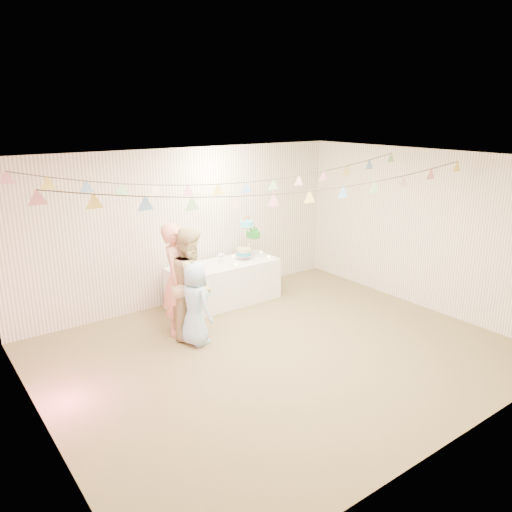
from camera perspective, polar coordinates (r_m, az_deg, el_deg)
floor at (r=6.93m, az=2.63°, el=-10.97°), size 6.00×6.00×0.00m
ceiling at (r=6.18m, az=2.95°, el=10.97°), size 6.00×6.00×0.00m
back_wall at (r=8.46m, az=-7.95°, el=3.36°), size 6.00×6.00×0.00m
front_wall at (r=4.88m, az=21.74°, el=-7.51°), size 6.00×6.00×0.00m
left_wall at (r=5.20m, az=-24.01°, el=-6.30°), size 5.00×5.00×0.00m
right_wall at (r=8.59m, az=18.55°, el=2.86°), size 5.00×5.00×0.00m
table at (r=8.50m, az=-3.69°, el=-3.11°), size 1.88×0.75×0.71m
cake_stand at (r=8.62m, az=-0.88°, el=2.34°), size 0.61×0.36×0.68m
cake_bottom at (r=8.55m, az=-1.46°, el=0.45°), size 0.31×0.31×0.15m
cake_middle at (r=8.79m, az=-0.26°, el=2.71°), size 0.27×0.27×0.22m
cake_top_tier at (r=8.49m, az=-1.10°, el=4.10°), size 0.25×0.25×0.19m
platter at (r=8.05m, az=-7.03°, el=-1.28°), size 0.33×0.33×0.02m
posy at (r=8.38m, az=-3.99°, el=0.09°), size 0.15×0.15×0.17m
person_adult_a at (r=7.31m, az=-9.04°, el=-2.61°), size 0.69×0.72×1.66m
person_adult_b at (r=7.22m, az=-7.39°, el=-3.02°), size 0.97×0.99×1.60m
person_child at (r=7.00m, az=-6.97°, el=-5.46°), size 0.43×0.61×1.18m
bunting_back at (r=7.09m, az=-2.78°, el=9.63°), size 5.60×1.10×0.40m
bunting_front at (r=6.07m, az=4.12°, el=8.17°), size 5.60×0.90×0.36m
tealight_0 at (r=7.87m, az=-8.05°, el=-2.00°), size 0.04×0.04×0.03m
tealight_1 at (r=8.36m, az=-6.42°, el=-0.85°), size 0.04×0.04×0.03m
tealight_2 at (r=8.26m, az=-2.32°, el=-0.97°), size 0.04×0.04×0.03m
tealight_3 at (r=8.74m, az=-2.58°, el=0.01°), size 0.04×0.04×0.03m
tealight_4 at (r=8.69m, az=1.46°, el=-0.07°), size 0.04×0.04×0.03m
tealight_5 at (r=8.99m, az=0.58°, el=0.49°), size 0.04×0.04×0.03m
tealight_6 at (r=7.93m, az=-7.28°, el=-1.83°), size 0.04×0.04×0.03m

